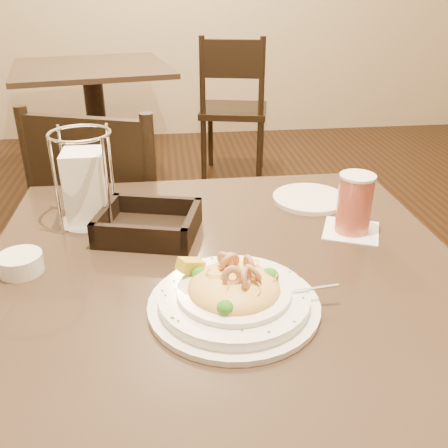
{
  "coord_description": "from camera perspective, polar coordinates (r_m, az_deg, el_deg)",
  "views": [
    {
      "loc": [
        -0.1,
        -0.79,
        1.24
      ],
      "look_at": [
        0.0,
        0.02,
        0.84
      ],
      "focal_mm": 40.0,
      "sensor_mm": 36.0,
      "label": 1
    }
  ],
  "objects": [
    {
      "name": "main_table",
      "position": [
        1.08,
        0.13,
        -15.94
      ],
      "size": [
        0.9,
        0.9,
        0.76
      ],
      "color": "black",
      "rests_on": "ground"
    },
    {
      "name": "background_table",
      "position": [
        3.3,
        -14.53,
        13.02
      ],
      "size": [
        1.05,
        1.05,
        0.76
      ],
      "rotation": [
        0.0,
        0.0,
        0.19
      ],
      "color": "black",
      "rests_on": "ground"
    },
    {
      "name": "dining_chair_near",
      "position": [
        1.65,
        -12.15,
        -1.04
      ],
      "size": [
        0.54,
        0.54,
        0.93
      ],
      "rotation": [
        0.0,
        0.0,
        2.8
      ],
      "color": "black",
      "rests_on": "ground"
    },
    {
      "name": "dining_chair_far",
      "position": [
        3.29,
        1.08,
        13.44
      ],
      "size": [
        0.5,
        0.5,
        0.93
      ],
      "rotation": [
        0.0,
        0.0,
        2.92
      ],
      "color": "black",
      "rests_on": "ground"
    },
    {
      "name": "pasta_bowl",
      "position": [
        0.81,
        1.14,
        -8.04
      ],
      "size": [
        0.31,
        0.28,
        0.09
      ],
      "rotation": [
        0.0,
        0.0,
        -0.11
      ],
      "color": "white",
      "rests_on": "main_table"
    },
    {
      "name": "drink_glass",
      "position": [
        1.06,
        14.68,
        2.21
      ],
      "size": [
        0.15,
        0.15,
        0.13
      ],
      "rotation": [
        0.0,
        0.0,
        -0.4
      ],
      "color": "white",
      "rests_on": "main_table"
    },
    {
      "name": "bread_basket",
      "position": [
        1.05,
        -8.6,
        -0.19
      ],
      "size": [
        0.23,
        0.21,
        0.05
      ],
      "rotation": [
        0.0,
        0.0,
        -0.25
      ],
      "color": "black",
      "rests_on": "main_table"
    },
    {
      "name": "napkin_caddy",
      "position": [
        1.1,
        -15.5,
        4.31
      ],
      "size": [
        0.13,
        0.13,
        0.21
      ],
      "rotation": [
        0.0,
        0.0,
        -0.22
      ],
      "color": "silver",
      "rests_on": "main_table"
    },
    {
      "name": "side_plate",
      "position": [
        1.22,
        9.75,
        2.88
      ],
      "size": [
        0.19,
        0.19,
        0.01
      ],
      "primitive_type": "cylinder",
      "rotation": [
        0.0,
        0.0,
        -0.11
      ],
      "color": "white",
      "rests_on": "main_table"
    },
    {
      "name": "butter_ramekin",
      "position": [
        0.98,
        -22.23,
        -4.18
      ],
      "size": [
        0.1,
        0.1,
        0.04
      ],
      "primitive_type": "cylinder",
      "rotation": [
        0.0,
        0.0,
        -0.31
      ],
      "color": "white",
      "rests_on": "main_table"
    }
  ]
}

